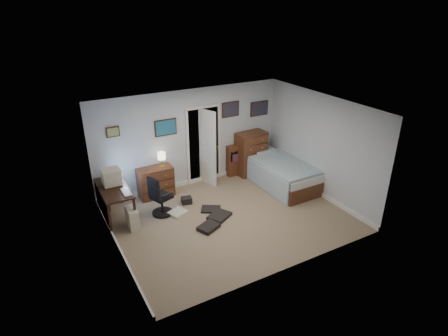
# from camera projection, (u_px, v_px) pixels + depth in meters

# --- Properties ---
(floor) EXTENTS (5.00, 4.00, 0.02)m
(floor) POSITION_uv_depth(u_px,v_px,m) (230.00, 218.00, 8.38)
(floor) COLOR #83735A
(floor) RESTS_ON ground
(computer_desk) EXTENTS (0.62, 1.32, 0.76)m
(computer_desk) POSITION_uv_depth(u_px,v_px,m) (110.00, 196.00, 8.10)
(computer_desk) COLOR black
(computer_desk) RESTS_ON floor
(crt_monitor) EXTENTS (0.40, 0.37, 0.36)m
(crt_monitor) POSITION_uv_depth(u_px,v_px,m) (112.00, 177.00, 8.12)
(crt_monitor) COLOR beige
(crt_monitor) RESTS_ON computer_desk
(keyboard) EXTENTS (0.16, 0.41, 0.02)m
(keyboard) POSITION_uv_depth(u_px,v_px,m) (126.00, 192.00, 7.86)
(keyboard) COLOR beige
(keyboard) RESTS_ON computer_desk
(pc_tower) EXTENTS (0.21, 0.43, 0.45)m
(pc_tower) POSITION_uv_depth(u_px,v_px,m) (132.00, 218.00, 7.94)
(pc_tower) COLOR beige
(pc_tower) RESTS_ON floor
(office_chair) EXTENTS (0.60, 0.60, 0.96)m
(office_chair) POSITION_uv_depth(u_px,v_px,m) (160.00, 200.00, 8.34)
(office_chair) COLOR black
(office_chair) RESTS_ON floor
(media_stack) EXTENTS (0.14, 0.14, 0.71)m
(media_stack) POSITION_uv_depth(u_px,v_px,m) (106.00, 197.00, 8.52)
(media_stack) COLOR maroon
(media_stack) RESTS_ON floor
(low_dresser) EXTENTS (0.85, 0.43, 0.75)m
(low_dresser) POSITION_uv_depth(u_px,v_px,m) (156.00, 182.00, 9.15)
(low_dresser) COLOR #5A2E1C
(low_dresser) RESTS_ON floor
(table_lamp) EXTENTS (0.19, 0.19, 0.37)m
(table_lamp) POSITION_uv_depth(u_px,v_px,m) (162.00, 156.00, 8.97)
(table_lamp) COLOR gold
(table_lamp) RESTS_ON low_dresser
(doorway) EXTENTS (0.96, 1.12, 2.05)m
(doorway) POSITION_uv_depth(u_px,v_px,m) (199.00, 142.00, 9.92)
(doorway) COLOR black
(doorway) RESTS_ON floor
(tall_dresser) EXTENTS (0.84, 0.53, 1.19)m
(tall_dresser) POSITION_uv_depth(u_px,v_px,m) (251.00, 153.00, 10.26)
(tall_dresser) COLOR #5A2E1C
(tall_dresser) RESTS_ON floor
(headboard_bookcase) EXTENTS (0.96, 0.29, 0.86)m
(headboard_bookcase) POSITION_uv_depth(u_px,v_px,m) (243.00, 158.00, 10.33)
(headboard_bookcase) COLOR #5A2E1C
(headboard_bookcase) RESTS_ON floor
(bed) EXTENTS (1.18, 2.17, 0.71)m
(bed) POSITION_uv_depth(u_px,v_px,m) (281.00, 173.00, 9.75)
(bed) COLOR #5A2E1C
(bed) RESTS_ON floor
(wall_posters) EXTENTS (4.38, 0.04, 0.60)m
(wall_posters) POSITION_uv_depth(u_px,v_px,m) (211.00, 116.00, 9.47)
(wall_posters) COLOR #331E11
(wall_posters) RESTS_ON floor
(floor_clutter) EXTENTS (1.31, 1.59, 0.15)m
(floor_clutter) POSITION_uv_depth(u_px,v_px,m) (203.00, 215.00, 8.41)
(floor_clutter) COLOR black
(floor_clutter) RESTS_ON floor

